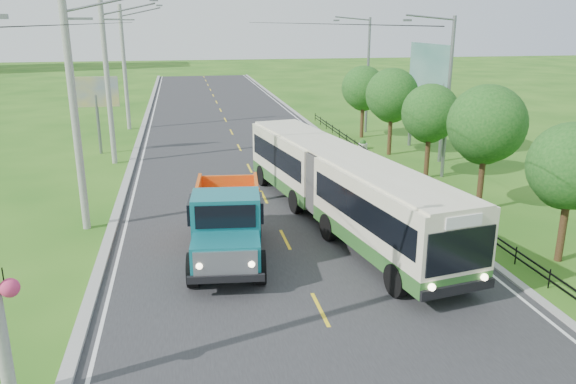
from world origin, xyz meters
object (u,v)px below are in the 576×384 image
object	(u,v)px
tree_third	(486,128)
bus	(340,182)
tree_fourth	(430,116)
billboard_right	(429,74)
billboard_left	(96,97)
dump_truck	(227,218)
tree_fifth	(392,97)
planter_far	(363,145)
pole_far	(125,67)
planter_near	(476,220)
tree_back	(363,90)
pole_near	(75,113)
streetlight_mid	(446,92)
tree_second	(570,170)
planter_mid	(406,174)
pole_mid	(108,83)
streetlight_far	(366,71)

from	to	relation	value
tree_third	bus	distance (m)	7.47
tree_fourth	billboard_right	distance (m)	6.59
billboard_left	dump_truck	distance (m)	20.70
tree_fourth	billboard_left	world-z (taller)	tree_fourth
tree_fifth	tree_third	bearing A→B (deg)	-90.00
tree_fourth	planter_far	size ratio (longest dim) A/B	8.06
tree_fourth	tree_fifth	bearing A→B (deg)	90.00
pole_far	planter_near	size ratio (longest dim) A/B	14.93
tree_fifth	dump_truck	size ratio (longest dim) A/B	0.83
tree_back	billboard_right	distance (m)	6.82
pole_near	tree_back	world-z (taller)	pole_near
billboard_right	bus	distance (m)	16.17
streetlight_mid	billboard_right	size ratio (longest dim) A/B	1.24
streetlight_mid	planter_far	distance (m)	9.46
pole_near	planter_near	xyz separation A→B (m)	(16.86, -3.00, -4.81)
pole_near	dump_truck	world-z (taller)	pole_near
pole_far	billboard_left	bearing A→B (deg)	-97.83
tree_second	tree_fifth	xyz separation A→B (m)	(0.00, 18.00, 0.33)
planter_near	pole_near	bearing A→B (deg)	169.91
planter_mid	dump_truck	size ratio (longest dim) A/B	0.10
pole_mid	tree_fourth	distance (m)	19.43
streetlight_mid	tree_third	bearing A→B (deg)	-97.64
tree_fourth	tree_back	size ratio (longest dim) A/B	0.98
tree_second	pole_near	bearing A→B (deg)	159.26
pole_near	tree_second	distance (m)	19.44
pole_near	tree_back	xyz separation A→B (m)	(18.12, 17.14, -1.44)
billboard_left	streetlight_mid	bearing A→B (deg)	-26.40
tree_second	dump_truck	size ratio (longest dim) A/B	0.76
streetlight_far	billboard_left	world-z (taller)	streetlight_far
pole_mid	tree_third	xyz separation A→B (m)	(18.12, -12.86, -1.11)
tree_third	tree_second	bearing A→B (deg)	-90.00
tree_fifth	planter_near	size ratio (longest dim) A/B	8.66
pole_near	billboard_left	xyz separation A→B (m)	(-1.24, 15.00, -1.23)
tree_fourth	tree_second	bearing A→B (deg)	-90.00
streetlight_far	planter_mid	size ratio (longest dim) A/B	13.54
tree_fourth	tree_fifth	world-z (taller)	tree_fifth
billboard_right	tree_back	bearing A→B (deg)	111.70
pole_near	streetlight_far	xyz separation A→B (m)	(18.90, 19.00, -0.19)
tree_third	planter_mid	world-z (taller)	tree_third
tree_second	planter_mid	bearing A→B (deg)	96.05
pole_near	streetlight_mid	bearing A→B (deg)	14.81
pole_far	tree_fifth	size ratio (longest dim) A/B	1.72
tree_third	planter_near	size ratio (longest dim) A/B	8.96
planter_near	tree_fifth	bearing A→B (deg)	84.92
tree_second	planter_near	distance (m)	5.19
tree_fourth	streetlight_far	bearing A→B (deg)	86.75
pole_far	planter_near	xyz separation A→B (m)	(16.86, -27.00, -4.81)
streetlight_mid	planter_far	bearing A→B (deg)	104.32
billboard_right	tree_fourth	bearing A→B (deg)	-112.64
tree_second	planter_mid	distance (m)	12.36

